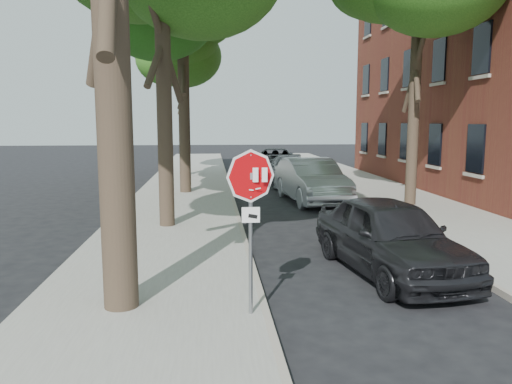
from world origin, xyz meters
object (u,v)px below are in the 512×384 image
Objects in this scene: car_a at (390,236)px; car_b at (311,180)px; stop_sign at (251,200)px; tree_right at (417,4)px; tree_mid_b at (182,3)px; car_d at (275,161)px; tree_far at (184,47)px; car_c at (290,171)px.

car_b is (0.23, 9.28, 0.06)m from car_a.
tree_right reaches higher than stop_sign.
tree_mid_b is (-1.72, 14.15, 6.05)m from stop_sign.
stop_sign is 0.28× the size of tree_right.
car_d is at bearing 84.36° from car_b.
tree_mid_b is 1.91× the size of car_d.
tree_far reaches higher than car_d.
tree_mid_b is 1.11× the size of tree_far.
tree_far is 1.90× the size of car_c.
car_d is at bearing 92.56° from car_c.
tree_mid_b reaches higher than car_a.
car_a is at bearing 36.47° from stop_sign.
car_b is (-3.38, 1.42, -6.36)m from tree_right.
tree_right reaches higher than car_a.
tree_right is 10.77m from car_a.
car_d is at bearing 105.45° from tree_right.
car_c is 5.47m from car_d.
tree_right reaches higher than car_d.
car_c is (3.30, 16.89, -1.24)m from stop_sign.
tree_far is 9.41m from car_c.
stop_sign is 0.48× the size of car_d.
car_b is at bearing -83.59° from car_d.
car_b is (5.02, -2.60, -7.14)m from tree_mid_b.
car_c is at bearing 28.63° from tree_mid_b.
stop_sign is at bearing -83.05° from tree_mid_b.
tree_right is 1.72× the size of car_d.
tree_far is (-0.30, 6.99, -0.78)m from tree_mid_b.
tree_far is at bearing 128.34° from tree_right.
car_a is 14.62m from car_c.
tree_mid_b is 2.11× the size of car_c.
stop_sign is 15.48m from tree_mid_b.
stop_sign is 12.06m from car_b.
tree_right reaches higher than car_b.
tree_far and tree_right have the same top height.
tree_right is at bearing -68.14° from car_d.
car_c is at bearing 84.36° from car_b.
stop_sign is 21.88m from tree_far.
car_c is at bearing -83.59° from car_d.
stop_sign is 17.25m from car_c.
car_a is at bearing -97.04° from car_b.
car_d is at bearing 81.45° from car_a.
tree_mid_b is at bearing -115.06° from car_d.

